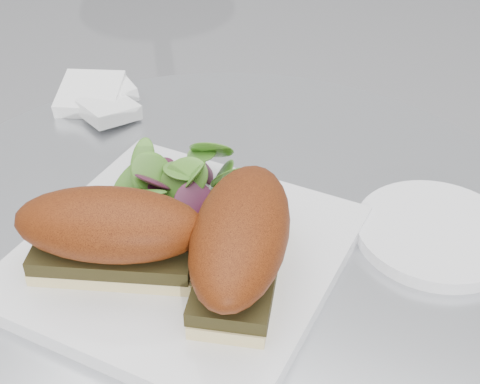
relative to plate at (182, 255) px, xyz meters
The scene contains 6 objects.
plate is the anchor object (origin of this frame).
sandwich_left 0.08m from the plate, 130.94° to the right, with size 0.18×0.12×0.08m.
sandwich_right 0.08m from the plate, ahead, with size 0.12×0.19×0.08m.
salad 0.09m from the plate, 120.61° to the left, with size 0.11×0.11×0.05m, color #609932, non-canonical shape.
napkin 0.30m from the plate, 138.07° to the left, with size 0.10×0.10×0.02m, color white, non-canonical shape.
saucer 0.25m from the plate, 32.11° to the left, with size 0.16×0.16×0.01m, color white.
Camera 1 is at (0.22, -0.45, 1.16)m, focal length 50.00 mm.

